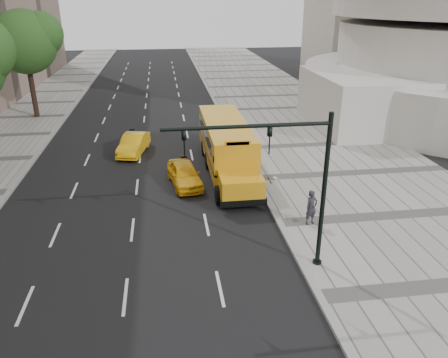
{
  "coord_description": "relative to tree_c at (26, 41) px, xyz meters",
  "views": [
    {
      "loc": [
        0.77,
        -23.41,
        10.18
      ],
      "look_at": [
        3.5,
        -4.0,
        1.9
      ],
      "focal_mm": 35.0,
      "sensor_mm": 36.0,
      "label": 1
    }
  ],
  "objects": [
    {
      "name": "school_bus",
      "position": [
        14.9,
        -14.64,
        -4.83
      ],
      "size": [
        2.96,
        11.56,
        3.19
      ],
      "color": "orange",
      "rests_on": "ground"
    },
    {
      "name": "traffic_signal",
      "position": [
        15.59,
        -25.82,
        -2.51
      ],
      "size": [
        6.18,
        0.36,
        6.4
      ],
      "color": "black",
      "rests_on": "ground"
    },
    {
      "name": "tree_c",
      "position": [
        0.0,
        0.0,
        0.0
      ],
      "size": [
        5.96,
        5.3,
        9.21
      ],
      "color": "black",
      "rests_on": "ground"
    },
    {
      "name": "curb_far",
      "position": [
        2.4,
        -16.73,
        -6.52
      ],
      "size": [
        0.3,
        140.0,
        0.15
      ],
      "primitive_type": "cube",
      "color": "gray",
      "rests_on": "ground"
    },
    {
      "name": "curb_museum",
      "position": [
        16.4,
        -16.73,
        -6.52
      ],
      "size": [
        0.3,
        140.0,
        0.15
      ],
      "primitive_type": "cube",
      "color": "gray",
      "rests_on": "ground"
    },
    {
      "name": "ground",
      "position": [
        10.4,
        -16.73,
        -6.6
      ],
      "size": [
        140.0,
        140.0,
        0.0
      ],
      "primitive_type": "plane",
      "color": "black",
      "rests_on": "ground"
    },
    {
      "name": "taxi_near",
      "position": [
        12.15,
        -16.8,
        -5.93
      ],
      "size": [
        2.16,
        4.12,
        1.34
      ],
      "primitive_type": "imported",
      "rotation": [
        0.0,
        0.0,
        0.15
      ],
      "color": "#F4B110",
      "rests_on": "ground"
    },
    {
      "name": "taxi_far",
      "position": [
        8.97,
        -10.84,
        -5.92
      ],
      "size": [
        2.26,
        4.3,
        1.35
      ],
      "primitive_type": "imported",
      "rotation": [
        0.0,
        0.0,
        -0.21
      ],
      "color": "#F4B110",
      "rests_on": "ground"
    },
    {
      "name": "sidewalk_museum",
      "position": [
        22.4,
        -16.73,
        -6.52
      ],
      "size": [
        12.0,
        140.0,
        0.15
      ],
      "primitive_type": "cube",
      "color": "#999690",
      "rests_on": "ground"
    },
    {
      "name": "pedestrian",
      "position": [
        17.78,
        -22.59,
        -5.6
      ],
      "size": [
        0.72,
        0.58,
        1.7
      ],
      "primitive_type": "imported",
      "rotation": [
        0.0,
        0.0,
        0.32
      ],
      "color": "#28262D",
      "rests_on": "sidewalk_museum"
    }
  ]
}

